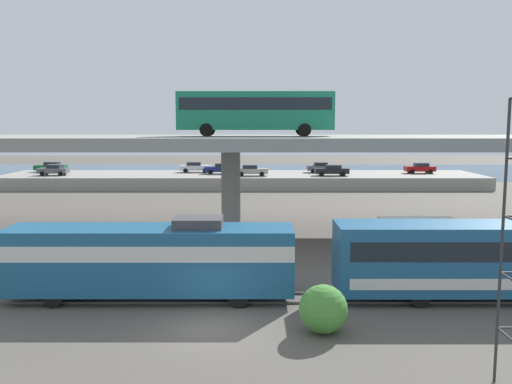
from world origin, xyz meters
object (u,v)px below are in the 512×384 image
train_locomotive (138,257)px  parked_car_1 (223,168)px  transit_bus_on_overpass (257,110)px  parked_car_5 (55,170)px  parked_car_6 (323,167)px  parked_car_4 (197,167)px  parked_car_3 (422,168)px  service_truck_west (434,242)px  parked_car_0 (334,170)px  parked_car_2 (253,170)px  parked_car_7 (53,167)px

train_locomotive → parked_car_1: (1.08, 51.05, 0.29)m
transit_bus_on_overpass → parked_car_5: 43.64m
parked_car_5 → parked_car_6: 37.95m
parked_car_4 → parked_car_3: bearing=-3.2°
service_truck_west → parked_car_4: 51.58m
parked_car_3 → parked_car_4: size_ratio=0.93×
service_truck_west → parked_car_1: bearing=109.3°
transit_bus_on_overpass → service_truck_west: (10.84, -10.04, -8.26)m
parked_car_0 → parked_car_6: same height
parked_car_6 → parked_car_2: bearing=-153.2°
parked_car_1 → parked_car_3: size_ratio=1.11×
transit_bus_on_overpass → parked_car_7: transit_bus_on_overpass is taller
parked_car_0 → parked_car_1: bearing=-10.8°
train_locomotive → transit_bus_on_overpass: (5.98, 16.07, 7.71)m
transit_bus_on_overpass → parked_car_3: (23.69, 35.80, -7.42)m
parked_car_3 → service_truck_west: bearing=74.3°
transit_bus_on_overpass → parked_car_7: 49.27m
parked_car_0 → parked_car_6: (-0.78, 5.11, -0.00)m
train_locomotive → parked_car_0: size_ratio=3.29×
transit_bus_on_overpass → parked_car_4: size_ratio=2.63×
parked_car_5 → parked_car_4: bearing=-165.4°
train_locomotive → parked_car_0: bearing=-108.9°
parked_car_5 → service_truck_west: bearing=132.3°
service_truck_west → parked_car_0: size_ratio=1.47×
parked_car_1 → parked_car_2: bearing=144.7°
parked_car_4 → parked_car_2: bearing=-34.4°
parked_car_4 → parked_car_7: bearing=178.8°
parked_car_1 → parked_car_6: (14.59, 2.17, -0.00)m
parked_car_1 → parked_car_3: same height
transit_bus_on_overpass → parked_car_5: transit_bus_on_overpass is taller
parked_car_5 → parked_car_6: size_ratio=0.92×
parked_car_0 → train_locomotive: bearing=71.1°
parked_car_4 → parked_car_7: (-21.48, 0.46, -0.00)m
parked_car_2 → parked_car_7: bearing=168.4°
parked_car_3 → parked_car_0: bearing=15.9°
parked_car_0 → parked_car_2: bearing=0.5°
parked_car_6 → parked_car_4: bearing=178.6°
parked_car_2 → parked_car_4: bearing=145.6°
train_locomotive → parked_car_7: bearing=-65.7°
parked_car_1 → parked_car_2: (4.29, -3.04, -0.00)m
service_truck_west → parked_car_7: bearing=130.6°
parked_car_1 → parked_car_5: same height
parked_car_3 → parked_car_7: bearing=-2.4°
parked_car_1 → parked_car_7: same height
parked_car_3 → parked_car_5: 51.78m
parked_car_3 → parked_car_4: (-32.59, 1.80, 0.00)m
parked_car_6 → transit_bus_on_overpass: bearing=-104.6°
train_locomotive → service_truck_west: train_locomotive is taller
parked_car_3 → parked_car_4: same height
parked_car_0 → parked_car_6: 5.16m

